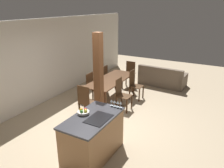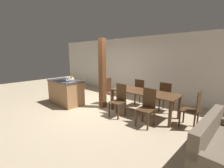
{
  "view_description": "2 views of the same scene",
  "coord_description": "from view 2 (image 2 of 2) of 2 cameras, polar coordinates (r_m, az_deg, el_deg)",
  "views": [
    {
      "loc": [
        -4.54,
        -2.65,
        3.1
      ],
      "look_at": [
        0.6,
        0.2,
        0.95
      ],
      "focal_mm": 35.0,
      "sensor_mm": 36.0,
      "label": 1
    },
    {
      "loc": [
        3.82,
        -3.42,
        1.9
      ],
      "look_at": [
        0.6,
        0.2,
        0.95
      ],
      "focal_mm": 24.0,
      "sensor_mm": 36.0,
      "label": 2
    }
  ],
  "objects": [
    {
      "name": "kitchen_island",
      "position": [
        6.11,
        -17.14,
        -2.94
      ],
      "size": [
        1.42,
        0.79,
        0.95
      ],
      "color": "#9E7047",
      "rests_on": "ground_plane"
    },
    {
      "name": "ground_plane",
      "position": [
        5.47,
        -6.18,
        -9.31
      ],
      "size": [
        16.0,
        16.0,
        0.0
      ],
      "primitive_type": "plane",
      "color": "tan"
    },
    {
      "name": "dining_chair_far_left",
      "position": [
        5.73,
        10.86,
        -3.02
      ],
      "size": [
        0.4,
        0.4,
        1.01
      ],
      "rotation": [
        0.0,
        0.0,
        3.14
      ],
      "color": "#472D19",
      "rests_on": "ground_plane"
    },
    {
      "name": "dining_chair_foot_end",
      "position": [
        4.45,
        28.52,
        -8.3
      ],
      "size": [
        0.4,
        0.4,
        1.01
      ],
      "rotation": [
        0.0,
        0.0,
        -1.57
      ],
      "color": "#472D19",
      "rests_on": "ground_plane"
    },
    {
      "name": "dining_chair_far_right",
      "position": [
        5.32,
        19.91,
        -4.6
      ],
      "size": [
        0.4,
        0.4,
        1.01
      ],
      "rotation": [
        0.0,
        0.0,
        3.14
      ],
      "color": "#472D19",
      "rests_on": "ground_plane"
    },
    {
      "name": "wine_glass_end",
      "position": [
        5.41,
        -14.79,
        1.8
      ],
      "size": [
        0.06,
        0.06,
        0.15
      ],
      "color": "silver",
      "rests_on": "kitchen_island"
    },
    {
      "name": "wall_back",
      "position": [
        7.2,
        9.49,
        6.55
      ],
      "size": [
        11.2,
        0.08,
        2.7
      ],
      "color": "silver",
      "rests_on": "ground_plane"
    },
    {
      "name": "dining_chair_near_left",
      "position": [
        4.7,
        2.68,
        -5.96
      ],
      "size": [
        0.4,
        0.4,
        1.01
      ],
      "color": "#472D19",
      "rests_on": "ground_plane"
    },
    {
      "name": "dining_table",
      "position": [
        4.92,
        11.91,
        -3.78
      ],
      "size": [
        2.16,
        0.85,
        0.75
      ],
      "color": "#51331E",
      "rests_on": "ground_plane"
    },
    {
      "name": "dining_chair_head_end",
      "position": [
        5.78,
        -0.8,
        -2.68
      ],
      "size": [
        0.4,
        0.4,
        1.01
      ],
      "rotation": [
        0.0,
        0.0,
        1.57
      ],
      "color": "#472D19",
      "rests_on": "ground_plane"
    },
    {
      "name": "wine_glass_near",
      "position": [
        5.29,
        -16.86,
        1.48
      ],
      "size": [
        0.06,
        0.06,
        0.15
      ],
      "color": "silver",
      "rests_on": "kitchen_island"
    },
    {
      "name": "fruit_bowl",
      "position": [
        6.11,
        -15.43,
        2.11
      ],
      "size": [
        0.25,
        0.25,
        0.11
      ],
      "color": "silver",
      "rests_on": "kitchen_island"
    },
    {
      "name": "wine_glass_far",
      "position": [
        5.37,
        -15.47,
        1.69
      ],
      "size": [
        0.06,
        0.06,
        0.15
      ],
      "color": "silver",
      "rests_on": "kitchen_island"
    },
    {
      "name": "timber_post",
      "position": [
        5.34,
        -3.67,
        3.86
      ],
      "size": [
        0.2,
        0.2,
        2.46
      ],
      "color": "brown",
      "rests_on": "ground_plane"
    },
    {
      "name": "wine_glass_middle",
      "position": [
        5.33,
        -16.16,
        1.59
      ],
      "size": [
        0.06,
        0.06,
        0.15
      ],
      "color": "silver",
      "rests_on": "kitchen_island"
    },
    {
      "name": "dining_chair_near_right",
      "position": [
        4.19,
        13.2,
        -8.4
      ],
      "size": [
        0.4,
        0.4,
        1.01
      ],
      "color": "#472D19",
      "rests_on": "ground_plane"
    }
  ]
}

